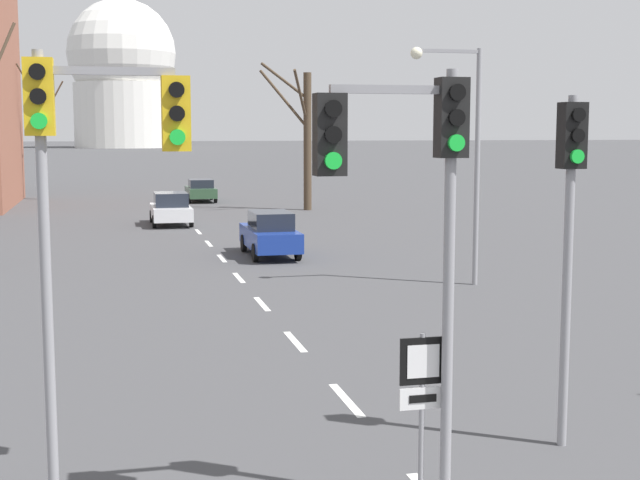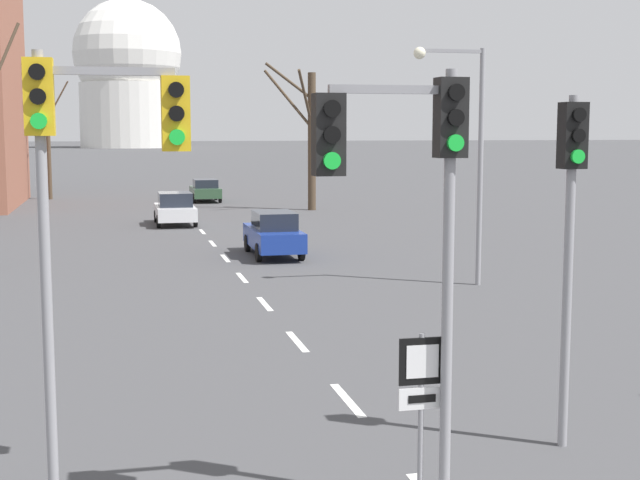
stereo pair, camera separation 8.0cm
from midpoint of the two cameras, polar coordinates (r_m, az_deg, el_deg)
The scene contains 24 objects.
lane_stripe_1 at distance 15.98m, azimuth 1.91°, elevation -10.19°, with size 0.16×2.00×0.01m, color silver.
lane_stripe_2 at distance 20.21m, azimuth -1.36°, elevation -6.51°, with size 0.16×2.00×0.01m, color silver.
lane_stripe_3 at distance 24.54m, azimuth -3.47°, elevation -4.10°, with size 0.16×2.00×0.01m, color silver.
lane_stripe_4 at distance 28.92m, azimuth -4.94°, elevation -2.41°, with size 0.16×2.00×0.01m, color silver.
lane_stripe_5 at distance 33.33m, azimuth -6.01°, elevation -1.17°, with size 0.16×2.00×0.01m, color silver.
lane_stripe_6 at distance 37.76m, azimuth -6.84°, elevation -0.22°, with size 0.16×2.00×0.01m, color silver.
lane_stripe_7 at distance 42.21m, azimuth -7.48°, elevation 0.53°, with size 0.16×2.00×0.01m, color silver.
lane_stripe_8 at distance 46.66m, azimuth -8.01°, elevation 1.14°, with size 0.16×2.00×0.01m, color silver.
lane_stripe_9 at distance 51.13m, azimuth -8.45°, elevation 1.64°, with size 0.16×2.00×0.01m, color silver.
lane_stripe_10 at distance 55.60m, azimuth -8.81°, elevation 2.06°, with size 0.16×2.00×0.01m, color silver.
lane_stripe_11 at distance 60.07m, azimuth -9.12°, elevation 2.42°, with size 0.16×2.00×0.01m, color silver.
lane_stripe_12 at distance 64.55m, azimuth -9.39°, elevation 2.73°, with size 0.16×2.00×0.01m, color silver.
lane_stripe_13 at distance 69.03m, azimuth -9.62°, elevation 3.00°, with size 0.16×2.00×0.01m, color silver.
traffic_signal_centre_tall at distance 10.76m, azimuth 5.98°, elevation 3.82°, with size 1.87×0.34×5.46m.
traffic_signal_near_right at distance 13.54m, azimuth 15.90°, elevation 2.15°, with size 0.36×0.34×5.24m.
traffic_signal_near_left at distance 11.69m, azimuth -14.47°, elevation 4.88°, with size 2.04×0.34×5.73m.
route_sign_post at distance 11.40m, azimuth 6.72°, elevation -9.51°, with size 0.60×0.08×2.22m.
street_lamp_right at distance 27.37m, azimuth 9.47°, elevation 6.45°, with size 2.25×0.36×7.18m.
sedan_near_left at distance 60.10m, azimuth -7.32°, elevation 3.19°, with size 1.87×4.15×1.50m.
sedan_near_right at distance 45.47m, azimuth -9.21°, elevation 2.00°, with size 1.98×4.47×1.65m.
sedan_mid_centre at distance 33.69m, azimuth -2.92°, elevation 0.41°, with size 1.76×4.53×1.71m.
bare_tree_right_near at distance 53.10m, azimuth -0.65°, elevation 6.76°, with size 3.07×3.36×8.67m.
bare_tree_left_far at distance 64.19m, azimuth -17.00°, elevation 6.29°, with size 3.01×1.52×9.20m.
capitol_dome at distance 254.93m, azimuth -12.19°, elevation 10.37°, with size 29.49×29.49×41.65m.
Camera 2 is at (-3.88, -5.52, 4.73)m, focal length 50.00 mm.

